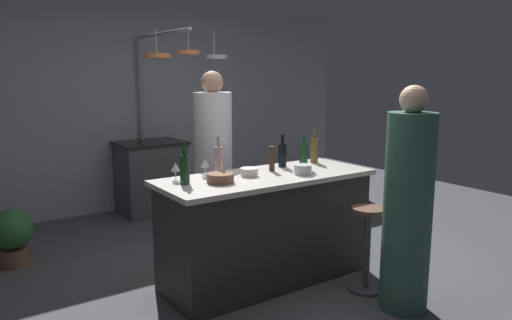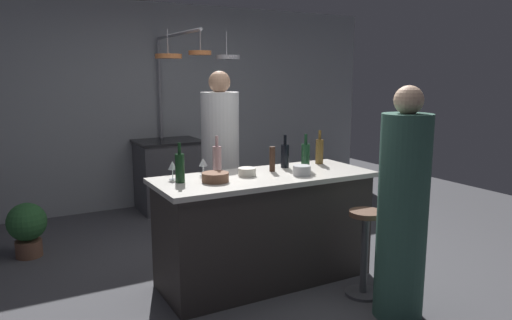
{
  "view_description": "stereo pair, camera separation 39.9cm",
  "coord_description": "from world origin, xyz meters",
  "px_view_note": "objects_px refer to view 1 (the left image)",
  "views": [
    {
      "loc": [
        -2.23,
        -3.09,
        1.7
      ],
      "look_at": [
        0.0,
        0.15,
        1.0
      ],
      "focal_mm": 33.59,
      "sensor_mm": 36.0,
      "label": 1
    },
    {
      "loc": [
        -1.89,
        -3.3,
        1.7
      ],
      "look_at": [
        0.0,
        0.15,
        1.0
      ],
      "focal_mm": 33.59,
      "sensor_mm": 36.0,
      "label": 2
    }
  ],
  "objects_px": {
    "wine_bottle_green": "(304,155)",
    "wine_bottle_rose": "(219,161)",
    "stove_range": "(151,177)",
    "pepper_mill": "(272,159)",
    "wine_bottle_dark": "(282,155)",
    "wine_glass_near_left_guest": "(175,168)",
    "mixing_bowl_ceramic": "(249,172)",
    "bar_stool_right": "(367,245)",
    "guest_right": "(408,209)",
    "mixing_bowl_wooden": "(220,178)",
    "chef": "(213,168)",
    "wine_bottle_red": "(185,169)",
    "mixing_bowl_steel": "(303,169)",
    "wine_bottle_amber": "(314,150)",
    "potted_plant": "(12,234)",
    "wine_glass_by_chef": "(205,164)"
  },
  "relations": [
    {
      "from": "wine_glass_near_left_guest",
      "to": "mixing_bowl_ceramic",
      "type": "relative_size",
      "value": 1.02
    },
    {
      "from": "stove_range",
      "to": "wine_glass_by_chef",
      "type": "height_order",
      "value": "wine_glass_by_chef"
    },
    {
      "from": "potted_plant",
      "to": "wine_bottle_rose",
      "type": "height_order",
      "value": "wine_bottle_rose"
    },
    {
      "from": "wine_bottle_red",
      "to": "bar_stool_right",
      "type": "bearing_deg",
      "value": -29.25
    },
    {
      "from": "bar_stool_right",
      "to": "wine_bottle_rose",
      "type": "height_order",
      "value": "wine_bottle_rose"
    },
    {
      "from": "wine_glass_by_chef",
      "to": "mixing_bowl_wooden",
      "type": "xyz_separation_m",
      "value": [
        -0.0,
        -0.25,
        -0.07
      ]
    },
    {
      "from": "wine_bottle_green",
      "to": "bar_stool_right",
      "type": "bearing_deg",
      "value": -79.61
    },
    {
      "from": "wine_bottle_red",
      "to": "wine_glass_near_left_guest",
      "type": "height_order",
      "value": "wine_bottle_red"
    },
    {
      "from": "wine_bottle_amber",
      "to": "mixing_bowl_wooden",
      "type": "relative_size",
      "value": 1.49
    },
    {
      "from": "bar_stool_right",
      "to": "wine_bottle_red",
      "type": "bearing_deg",
      "value": 150.75
    },
    {
      "from": "wine_bottle_rose",
      "to": "wine_glass_near_left_guest",
      "type": "bearing_deg",
      "value": 178.8
    },
    {
      "from": "bar_stool_right",
      "to": "wine_bottle_green",
      "type": "height_order",
      "value": "wine_bottle_green"
    },
    {
      "from": "wine_bottle_rose",
      "to": "wine_glass_near_left_guest",
      "type": "distance_m",
      "value": 0.37
    },
    {
      "from": "guest_right",
      "to": "wine_glass_near_left_guest",
      "type": "bearing_deg",
      "value": 136.67
    },
    {
      "from": "potted_plant",
      "to": "wine_bottle_green",
      "type": "distance_m",
      "value": 2.69
    },
    {
      "from": "wine_bottle_green",
      "to": "wine_bottle_rose",
      "type": "relative_size",
      "value": 0.96
    },
    {
      "from": "chef",
      "to": "mixing_bowl_ceramic",
      "type": "distance_m",
      "value": 0.89
    },
    {
      "from": "stove_range",
      "to": "wine_glass_by_chef",
      "type": "relative_size",
      "value": 6.1
    },
    {
      "from": "guest_right",
      "to": "wine_bottle_green",
      "type": "xyz_separation_m",
      "value": [
        -0.12,
        1.01,
        0.26
      ]
    },
    {
      "from": "wine_bottle_green",
      "to": "wine_glass_by_chef",
      "type": "bearing_deg",
      "value": 168.14
    },
    {
      "from": "stove_range",
      "to": "pepper_mill",
      "type": "relative_size",
      "value": 4.24
    },
    {
      "from": "wine_bottle_rose",
      "to": "mixing_bowl_ceramic",
      "type": "distance_m",
      "value": 0.26
    },
    {
      "from": "wine_bottle_green",
      "to": "wine_glass_by_chef",
      "type": "relative_size",
      "value": 2.1
    },
    {
      "from": "bar_stool_right",
      "to": "mixing_bowl_steel",
      "type": "distance_m",
      "value": 0.78
    },
    {
      "from": "stove_range",
      "to": "pepper_mill",
      "type": "distance_m",
      "value": 2.42
    },
    {
      "from": "wine_bottle_red",
      "to": "wine_glass_by_chef",
      "type": "xyz_separation_m",
      "value": [
        0.25,
        0.14,
        -0.01
      ]
    },
    {
      "from": "potted_plant",
      "to": "wine_bottle_amber",
      "type": "bearing_deg",
      "value": -29.03
    },
    {
      "from": "wine_bottle_green",
      "to": "wine_glass_near_left_guest",
      "type": "relative_size",
      "value": 2.1
    },
    {
      "from": "potted_plant",
      "to": "wine_glass_by_chef",
      "type": "distance_m",
      "value": 1.95
    },
    {
      "from": "wine_bottle_green",
      "to": "chef",
      "type": "bearing_deg",
      "value": 114.31
    },
    {
      "from": "bar_stool_right",
      "to": "guest_right",
      "type": "distance_m",
      "value": 0.53
    },
    {
      "from": "mixing_bowl_steel",
      "to": "mixing_bowl_wooden",
      "type": "distance_m",
      "value": 0.72
    },
    {
      "from": "wine_bottle_green",
      "to": "stove_range",
      "type": "bearing_deg",
      "value": 99.76
    },
    {
      "from": "wine_glass_by_chef",
      "to": "mixing_bowl_steel",
      "type": "distance_m",
      "value": 0.8
    },
    {
      "from": "wine_bottle_green",
      "to": "mixing_bowl_ceramic",
      "type": "bearing_deg",
      "value": 178.62
    },
    {
      "from": "wine_bottle_green",
      "to": "wine_bottle_rose",
      "type": "bearing_deg",
      "value": 168.31
    },
    {
      "from": "pepper_mill",
      "to": "wine_bottle_dark",
      "type": "height_order",
      "value": "wine_bottle_dark"
    },
    {
      "from": "bar_stool_right",
      "to": "wine_glass_near_left_guest",
      "type": "bearing_deg",
      "value": 146.9
    },
    {
      "from": "wine_glass_by_chef",
      "to": "wine_bottle_rose",
      "type": "bearing_deg",
      "value": -12.99
    },
    {
      "from": "wine_bottle_green",
      "to": "mixing_bowl_ceramic",
      "type": "xyz_separation_m",
      "value": [
        -0.56,
        0.01,
        -0.09
      ]
    },
    {
      "from": "bar_stool_right",
      "to": "potted_plant",
      "type": "height_order",
      "value": "bar_stool_right"
    },
    {
      "from": "chef",
      "to": "mixing_bowl_steel",
      "type": "xyz_separation_m",
      "value": [
        0.24,
        -1.06,
        0.13
      ]
    },
    {
      "from": "wine_bottle_dark",
      "to": "wine_bottle_amber",
      "type": "bearing_deg",
      "value": 0.39
    },
    {
      "from": "potted_plant",
      "to": "wine_glass_by_chef",
      "type": "height_order",
      "value": "wine_glass_by_chef"
    },
    {
      "from": "pepper_mill",
      "to": "mixing_bowl_wooden",
      "type": "relative_size",
      "value": 1.02
    },
    {
      "from": "wine_bottle_dark",
      "to": "wine_glass_near_left_guest",
      "type": "xyz_separation_m",
      "value": [
        -1.03,
        -0.0,
        -0.0
      ]
    },
    {
      "from": "potted_plant",
      "to": "stove_range",
      "type": "bearing_deg",
      "value": 28.51
    },
    {
      "from": "chef",
      "to": "mixing_bowl_steel",
      "type": "distance_m",
      "value": 1.1
    },
    {
      "from": "potted_plant",
      "to": "wine_bottle_red",
      "type": "height_order",
      "value": "wine_bottle_red"
    },
    {
      "from": "mixing_bowl_wooden",
      "to": "chef",
      "type": "bearing_deg",
      "value": 63.37
    }
  ]
}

